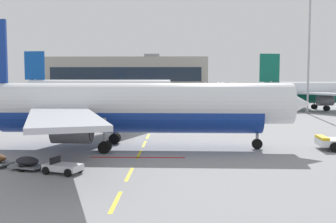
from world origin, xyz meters
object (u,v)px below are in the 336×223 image
object	(u,v)px
baggage_train	(28,163)
apron_light_mast_far	(309,35)
airliner_mid_left	(327,92)
airliner_foreground	(125,107)
airliner_far_center	(96,91)

from	to	relation	value
baggage_train	apron_light_mast_far	world-z (taller)	apron_light_mast_far
apron_light_mast_far	airliner_mid_left	bearing A→B (deg)	53.45
airliner_foreground	baggage_train	bearing A→B (deg)	-122.03
airliner_mid_left	airliner_far_center	bearing A→B (deg)	179.77
airliner_foreground	baggage_train	xyz separation A→B (m)	(-5.90, -9.44, -3.42)
airliner_mid_left	apron_light_mast_far	size ratio (longest dim) A/B	1.41
airliner_foreground	airliner_mid_left	size ratio (longest dim) A/B	1.05
airliner_far_center	baggage_train	xyz separation A→B (m)	(6.39, -57.89, -3.50)
airliner_mid_left	apron_light_mast_far	world-z (taller)	apron_light_mast_far
airliner_mid_left	baggage_train	bearing A→B (deg)	-126.24
airliner_foreground	apron_light_mast_far	size ratio (longest dim) A/B	1.49
airliner_foreground	baggage_train	distance (m)	11.65
airliner_mid_left	airliner_far_center	distance (m)	48.68
airliner_foreground	airliner_mid_left	xyz separation A→B (m)	(36.39, 48.26, -0.19)
airliner_mid_left	airliner_far_center	xyz separation A→B (m)	(-48.68, 0.19, 0.27)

